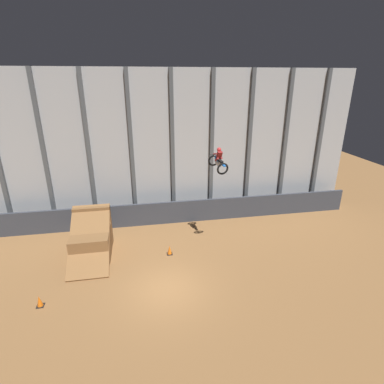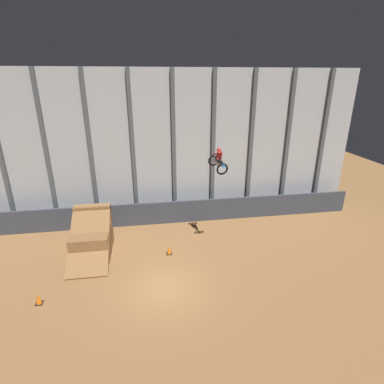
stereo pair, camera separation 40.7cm
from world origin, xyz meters
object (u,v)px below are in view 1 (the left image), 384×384
Objects in this scene: dirt_ramp at (92,239)px; rider_bike_solo at (218,161)px; traffic_cone_near_ramp at (170,250)px; traffic_cone_arena_edge at (40,301)px.

rider_bike_solo reaches higher than dirt_ramp.
traffic_cone_near_ramp is (4.84, -1.11, -0.72)m from dirt_ramp.
traffic_cone_arena_edge is (-9.98, -3.88, -5.64)m from rider_bike_solo.
dirt_ramp is 9.40m from rider_bike_solo.
rider_bike_solo reaches higher than traffic_cone_arena_edge.
rider_bike_solo is at bearing -5.44° from dirt_ramp.
rider_bike_solo is 3.18× the size of traffic_cone_near_ramp.
rider_bike_solo is 3.18× the size of traffic_cone_arena_edge.
dirt_ramp reaches higher than traffic_cone_near_ramp.
dirt_ramp is 5.01m from traffic_cone_near_ramp.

